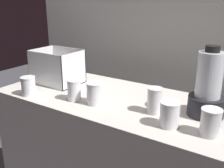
{
  "coord_description": "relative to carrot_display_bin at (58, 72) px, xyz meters",
  "views": [
    {
      "loc": [
        0.81,
        -1.22,
        1.47
      ],
      "look_at": [
        0.0,
        0.0,
        0.98
      ],
      "focal_mm": 42.28,
      "sensor_mm": 36.0,
      "label": 1
    }
  ],
  "objects": [
    {
      "name": "juice_cup_orange_left",
      "position": [
        0.31,
        -0.19,
        -0.02
      ],
      "size": [
        0.08,
        0.08,
        0.12
      ],
      "color": "white",
      "rests_on": "counter"
    },
    {
      "name": "juice_cup_carrot_right",
      "position": [
        0.77,
        -0.1,
        -0.01
      ],
      "size": [
        0.08,
        0.08,
        0.14
      ],
      "color": "white",
      "rests_on": "counter"
    },
    {
      "name": "counter",
      "position": [
        0.46,
        -0.03,
        -0.52
      ],
      "size": [
        1.4,
        0.64,
        0.9
      ],
      "primitive_type": "cube",
      "color": "beige",
      "rests_on": "ground_plane"
    },
    {
      "name": "juice_cup_beet_rightmost",
      "position": [
        1.06,
        -0.18,
        -0.02
      ],
      "size": [
        0.09,
        0.09,
        0.12
      ],
      "color": "white",
      "rests_on": "counter"
    },
    {
      "name": "blender_pitcher",
      "position": [
        0.99,
        0.02,
        0.06
      ],
      "size": [
        0.18,
        0.18,
        0.35
      ],
      "color": "black",
      "rests_on": "counter"
    },
    {
      "name": "juice_cup_carrot_middle",
      "position": [
        0.44,
        -0.17,
        -0.02
      ],
      "size": [
        0.09,
        0.09,
        0.12
      ],
      "color": "white",
      "rests_on": "counter"
    },
    {
      "name": "back_wall_unit",
      "position": [
        0.46,
        0.74,
        0.29
      ],
      "size": [
        2.6,
        0.24,
        2.5
      ],
      "color": "silver",
      "rests_on": "ground_plane"
    },
    {
      "name": "juice_cup_carrot_far_left",
      "position": [
        0.02,
        -0.28,
        -0.02
      ],
      "size": [
        0.09,
        0.09,
        0.11
      ],
      "color": "white",
      "rests_on": "counter"
    },
    {
      "name": "juice_cup_beet_far_right",
      "position": [
        0.89,
        -0.2,
        -0.02
      ],
      "size": [
        0.09,
        0.09,
        0.12
      ],
      "color": "white",
      "rests_on": "counter"
    },
    {
      "name": "carrot_display_bin",
      "position": [
        0.0,
        0.0,
        0.0
      ],
      "size": [
        0.31,
        0.24,
        0.23
      ],
      "color": "white",
      "rests_on": "counter"
    }
  ]
}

